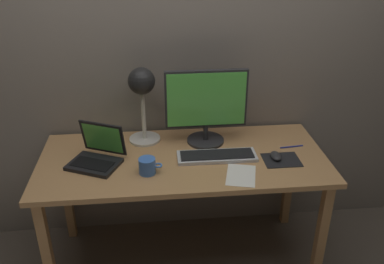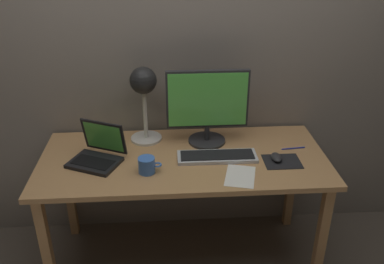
{
  "view_description": "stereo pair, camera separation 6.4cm",
  "coord_description": "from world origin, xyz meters",
  "px_view_note": "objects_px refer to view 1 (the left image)",
  "views": [
    {
      "loc": [
        -0.15,
        -2.0,
        1.91
      ],
      "look_at": [
        0.04,
        -0.05,
        0.92
      ],
      "focal_mm": 38.72,
      "sensor_mm": 36.0,
      "label": 1
    },
    {
      "loc": [
        -0.09,
        -2.0,
        1.91
      ],
      "look_at": [
        0.04,
        -0.05,
        0.92
      ],
      "focal_mm": 38.72,
      "sensor_mm": 36.0,
      "label": 2
    }
  ],
  "objects_px": {
    "pen": "(292,147)",
    "monitor": "(206,104)",
    "laptop": "(98,152)",
    "keyboard_main": "(217,156)",
    "coffee_mug": "(148,166)",
    "desk_lamp": "(142,90)",
    "mouse": "(276,156)"
  },
  "relations": [
    {
      "from": "pen",
      "to": "monitor",
      "type": "bearing_deg",
      "value": 166.11
    },
    {
      "from": "monitor",
      "to": "laptop",
      "type": "distance_m",
      "value": 0.66
    },
    {
      "from": "monitor",
      "to": "laptop",
      "type": "xyz_separation_m",
      "value": [
        -0.61,
        -0.17,
        -0.18
      ]
    },
    {
      "from": "keyboard_main",
      "to": "coffee_mug",
      "type": "height_order",
      "value": "coffee_mug"
    },
    {
      "from": "keyboard_main",
      "to": "desk_lamp",
      "type": "height_order",
      "value": "desk_lamp"
    },
    {
      "from": "monitor",
      "to": "keyboard_main",
      "type": "bearing_deg",
      "value": -79.16
    },
    {
      "from": "monitor",
      "to": "coffee_mug",
      "type": "xyz_separation_m",
      "value": [
        -0.35,
        -0.32,
        -0.2
      ]
    },
    {
      "from": "mouse",
      "to": "monitor",
      "type": "bearing_deg",
      "value": 146.0
    },
    {
      "from": "monitor",
      "to": "pen",
      "type": "bearing_deg",
      "value": -13.89
    },
    {
      "from": "laptop",
      "to": "pen",
      "type": "bearing_deg",
      "value": 2.47
    },
    {
      "from": "keyboard_main",
      "to": "pen",
      "type": "relative_size",
      "value": 3.15
    },
    {
      "from": "laptop",
      "to": "coffee_mug",
      "type": "xyz_separation_m",
      "value": [
        0.27,
        -0.15,
        -0.02
      ]
    },
    {
      "from": "desk_lamp",
      "to": "mouse",
      "type": "relative_size",
      "value": 4.72
    },
    {
      "from": "desk_lamp",
      "to": "coffee_mug",
      "type": "distance_m",
      "value": 0.47
    },
    {
      "from": "monitor",
      "to": "coffee_mug",
      "type": "height_order",
      "value": "monitor"
    },
    {
      "from": "monitor",
      "to": "desk_lamp",
      "type": "bearing_deg",
      "value": 171.37
    },
    {
      "from": "laptop",
      "to": "mouse",
      "type": "height_order",
      "value": "laptop"
    },
    {
      "from": "monitor",
      "to": "pen",
      "type": "relative_size",
      "value": 3.38
    },
    {
      "from": "monitor",
      "to": "keyboard_main",
      "type": "relative_size",
      "value": 1.07
    },
    {
      "from": "monitor",
      "to": "pen",
      "type": "xyz_separation_m",
      "value": [
        0.49,
        -0.12,
        -0.24
      ]
    },
    {
      "from": "mouse",
      "to": "desk_lamp",
      "type": "bearing_deg",
      "value": 157.57
    },
    {
      "from": "keyboard_main",
      "to": "coffee_mug",
      "type": "xyz_separation_m",
      "value": [
        -0.38,
        -0.12,
        0.03
      ]
    },
    {
      "from": "coffee_mug",
      "to": "pen",
      "type": "xyz_separation_m",
      "value": [
        0.84,
        0.2,
        -0.04
      ]
    },
    {
      "from": "keyboard_main",
      "to": "pen",
      "type": "bearing_deg",
      "value": 9.75
    },
    {
      "from": "laptop",
      "to": "keyboard_main",
      "type": "bearing_deg",
      "value": -2.67
    },
    {
      "from": "desk_lamp",
      "to": "pen",
      "type": "bearing_deg",
      "value": -11.68
    },
    {
      "from": "desk_lamp",
      "to": "pen",
      "type": "relative_size",
      "value": 3.24
    },
    {
      "from": "desk_lamp",
      "to": "mouse",
      "type": "height_order",
      "value": "desk_lamp"
    },
    {
      "from": "laptop",
      "to": "coffee_mug",
      "type": "relative_size",
      "value": 2.7
    },
    {
      "from": "laptop",
      "to": "monitor",
      "type": "bearing_deg",
      "value": 15.47
    },
    {
      "from": "monitor",
      "to": "laptop",
      "type": "height_order",
      "value": "monitor"
    },
    {
      "from": "desk_lamp",
      "to": "laptop",
      "type": "bearing_deg",
      "value": -138.08
    }
  ]
}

